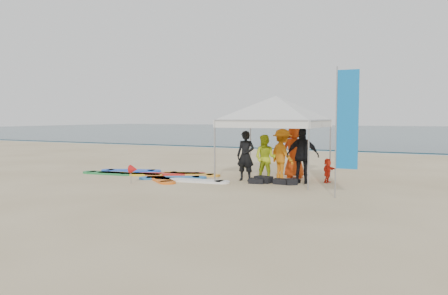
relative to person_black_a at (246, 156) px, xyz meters
The scene contains 14 objects.
ground 3.83m from the person_black_a, 114.54° to the right, with size 120.00×120.00×0.00m, color beige.
ocean 56.63m from the person_black_a, 91.57° to the left, with size 160.00×84.00×0.08m, color #0C2633.
shoreline_foam 14.91m from the person_black_a, 95.98° to the left, with size 160.00×1.20×0.01m, color silver.
person_black_a is the anchor object (origin of this frame).
person_yellow 0.69m from the person_black_a, 17.11° to the left, with size 0.78×0.61×1.61m, color #C4DA1E.
person_orange_a 1.35m from the person_black_a, 37.64° to the left, with size 1.17×0.67×1.80m, color orange.
person_black_b 1.98m from the person_black_a, ahead, with size 1.09×0.45×1.86m, color black.
person_orange_b 1.96m from the person_black_a, 46.63° to the left, with size 0.96×0.62×1.96m, color #D04312.
person_seated 2.84m from the person_black_a, 16.04° to the left, with size 0.77×0.24×0.83m, color #FF3016.
canopy_tent 2.32m from the person_black_a, 31.47° to the left, with size 4.48×4.48×3.38m.
feather_flag 4.40m from the person_black_a, 27.61° to the right, with size 0.60×0.04×3.59m.
marker_pennant 3.84m from the person_black_a, 142.78° to the right, with size 0.28×0.28×0.64m.
gear_pile 1.27m from the person_black_a, 14.28° to the right, with size 1.64×0.70×0.22m.
surfboard_spread 3.60m from the person_black_a, behind, with size 5.93×2.87×0.07m.
Camera 1 is at (7.34, -10.59, 2.22)m, focal length 35.00 mm.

